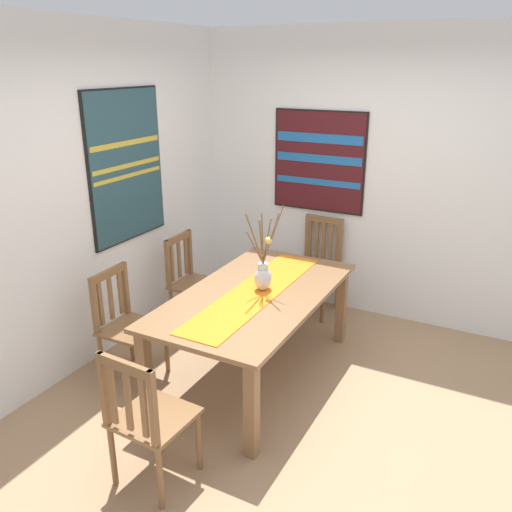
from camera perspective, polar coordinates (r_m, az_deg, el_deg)
name	(u,v)px	position (r m, az deg, el deg)	size (l,w,h in m)	color
ground_plane	(296,409)	(4.05, 4.35, -16.13)	(6.40, 6.40, 0.03)	#A37F5B
wall_back	(86,199)	(4.45, -17.77, 5.86)	(6.40, 0.12, 2.70)	white
wall_side	(380,178)	(5.14, 13.18, 8.12)	(0.12, 6.40, 2.70)	white
dining_table	(255,304)	(4.09, -0.08, -5.15)	(1.85, 1.00, 0.72)	#8E6642
table_runner	(255,292)	(4.05, -0.08, -3.90)	(1.70, 0.36, 0.01)	orange
centerpiece_vase	(263,274)	(4.04, 0.78, -1.95)	(0.29, 0.24, 0.67)	silver
chair_0	(126,324)	(4.28, -13.76, -7.10)	(0.43, 0.43, 0.89)	brown
chair_1	(147,417)	(3.23, -11.62, -16.65)	(0.44, 0.44, 0.91)	brown
chair_2	(192,281)	(4.98, -6.88, -2.66)	(0.43, 0.43, 0.89)	brown
chair_3	(317,264)	(5.30, 6.62, -0.86)	(0.45, 0.45, 0.94)	brown
painting_on_back_wall	(126,166)	(4.66, -13.81, 9.36)	(0.90, 0.05, 1.27)	black
painting_on_side_wall	(319,161)	(5.23, 6.80, 10.06)	(0.05, 0.92, 0.97)	black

